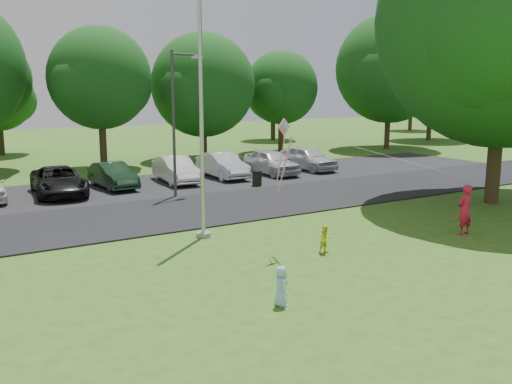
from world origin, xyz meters
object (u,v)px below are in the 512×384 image
big_tree (505,27)px  child_yellow (326,239)px  child_blue (281,286)px  woman (465,210)px  kite (291,143)px  street_lamp (178,110)px  trash_can (257,179)px  flagpole (201,116)px

big_tree → child_yellow: 13.45m
child_yellow → child_blue: 4.63m
woman → kite: 7.08m
woman → child_blue: woman is taller
child_yellow → woman: bearing=-5.1°
street_lamp → child_yellow: 11.51m
big_tree → trash_can: bearing=126.9°
street_lamp → child_blue: (-3.52, -13.81, -3.56)m
trash_can → child_blue: bearing=-119.6°
trash_can → woman: size_ratio=0.47×
woman → child_yellow: bearing=-8.0°
street_lamp → big_tree: 14.69m
child_blue → trash_can: bearing=-16.8°
street_lamp → child_blue: street_lamp is taller
child_yellow → kite: 3.19m
flagpole → trash_can: (6.80, 7.51, -3.75)m
flagpole → big_tree: size_ratio=0.75×
big_tree → kite: size_ratio=1.93×
flagpole → child_yellow: flagpole is taller
flagpole → street_lamp: flagpole is taller
flagpole → kite: flagpole is taller
woman → child_yellow: woman is taller
flagpole → woman: flagpole is taller
child_yellow → big_tree: bearing=13.8°
big_tree → child_blue: (-14.80, -5.10, -7.10)m
flagpole → street_lamp: bearing=72.2°
flagpole → kite: 3.47m
woman → trash_can: bearing=-84.6°
woman → child_yellow: (-5.58, 0.75, -0.44)m
trash_can → flagpole: bearing=-132.2°
flagpole → child_yellow: 5.79m
street_lamp → big_tree: size_ratio=0.51×
big_tree → child_blue: 17.19m
child_blue → big_tree: bearing=-58.2°
street_lamp → kite: size_ratio=0.97×
child_yellow → trash_can: bearing=71.2°
big_tree → kite: (-12.03, -1.50, -4.15)m
big_tree → child_yellow: big_tree is taller
street_lamp → woman: size_ratio=3.79×
flagpole → kite: bearing=-62.8°
flagpole → street_lamp: 7.56m
kite → street_lamp: bearing=72.2°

